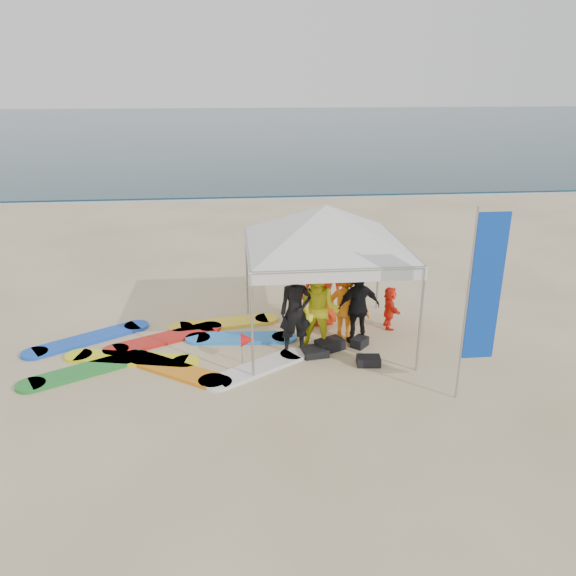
% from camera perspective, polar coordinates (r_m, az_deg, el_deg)
% --- Properties ---
extents(ground, '(120.00, 120.00, 0.00)m').
position_cam_1_polar(ground, '(9.91, -2.11, -11.96)').
color(ground, beige).
rests_on(ground, ground).
extents(ocean, '(160.00, 84.00, 0.08)m').
position_cam_1_polar(ocean, '(68.55, -5.48, 16.05)').
color(ocean, '#0C2633').
rests_on(ocean, ground).
extents(shoreline_foam, '(160.00, 1.20, 0.01)m').
position_cam_1_polar(shoreline_foam, '(27.07, -4.63, 9.16)').
color(shoreline_foam, silver).
rests_on(shoreline_foam, ground).
extents(person_black_a, '(0.70, 0.50, 1.80)m').
position_cam_1_polar(person_black_a, '(11.34, 0.77, -2.40)').
color(person_black_a, black).
rests_on(person_black_a, ground).
extents(person_yellow, '(1.05, 0.94, 1.77)m').
position_cam_1_polar(person_yellow, '(11.42, 3.17, -2.35)').
color(person_yellow, '#F6F522').
rests_on(person_yellow, ground).
extents(person_orange_a, '(1.22, 0.96, 1.65)m').
position_cam_1_polar(person_orange_a, '(12.01, 5.84, -1.55)').
color(person_orange_a, orange).
rests_on(person_orange_a, ground).
extents(person_black_b, '(1.00, 0.55, 1.62)m').
position_cam_1_polar(person_black_b, '(11.86, 7.16, -1.98)').
color(person_black_b, black).
rests_on(person_black_b, ground).
extents(person_orange_b, '(0.96, 0.68, 1.83)m').
position_cam_1_polar(person_orange_b, '(12.67, 3.52, 0.16)').
color(person_orange_b, red).
rests_on(person_orange_b, ground).
extents(person_seated, '(0.33, 0.92, 0.98)m').
position_cam_1_polar(person_seated, '(12.80, 10.28, -1.97)').
color(person_seated, '#FD2E16').
rests_on(person_seated, ground).
extents(canopy_tent, '(4.47, 4.47, 3.37)m').
position_cam_1_polar(canopy_tent, '(11.34, 3.89, 8.38)').
color(canopy_tent, '#A5A5A8').
rests_on(canopy_tent, ground).
extents(feather_flag, '(0.58, 0.04, 3.45)m').
position_cam_1_polar(feather_flag, '(9.82, 19.22, -0.23)').
color(feather_flag, '#A5A5A8').
rests_on(feather_flag, ground).
extents(marker_pennant, '(0.28, 0.28, 0.64)m').
position_cam_1_polar(marker_pennant, '(11.10, -4.12, -5.29)').
color(marker_pennant, '#A5A5A8').
rests_on(marker_pennant, ground).
extents(gear_pile, '(1.51, 1.22, 0.22)m').
position_cam_1_polar(gear_pile, '(11.64, 5.14, -6.23)').
color(gear_pile, black).
rests_on(gear_pile, ground).
extents(surfboard_spread, '(5.56, 3.35, 0.07)m').
position_cam_1_polar(surfboard_spread, '(11.99, -12.07, -6.11)').
color(surfboard_spread, yellow).
rests_on(surfboard_spread, ground).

